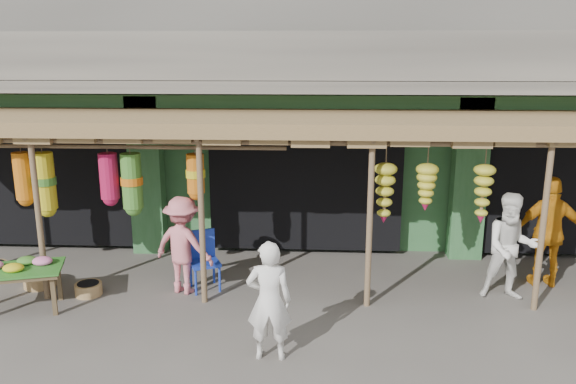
{
  "coord_description": "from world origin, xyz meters",
  "views": [
    {
      "loc": [
        0.22,
        -8.16,
        3.73
      ],
      "look_at": [
        -0.27,
        1.0,
        1.48
      ],
      "focal_mm": 35.0,
      "sensor_mm": 36.0,
      "label": 1
    }
  ],
  "objects_px": {
    "person_front": "(269,301)",
    "person_vendor": "(549,232)",
    "flower_table": "(17,271)",
    "blue_chair": "(203,256)",
    "person_right": "(511,247)",
    "person_shopper": "(183,245)"
  },
  "relations": [
    {
      "from": "person_front",
      "to": "person_vendor",
      "type": "relative_size",
      "value": 0.84
    },
    {
      "from": "flower_table",
      "to": "person_vendor",
      "type": "relative_size",
      "value": 0.8
    },
    {
      "from": "blue_chair",
      "to": "person_right",
      "type": "height_order",
      "value": "person_right"
    },
    {
      "from": "blue_chair",
      "to": "person_shopper",
      "type": "relative_size",
      "value": 0.6
    },
    {
      "from": "blue_chair",
      "to": "person_shopper",
      "type": "distance_m",
      "value": 0.42
    },
    {
      "from": "flower_table",
      "to": "person_right",
      "type": "height_order",
      "value": "person_right"
    },
    {
      "from": "person_right",
      "to": "person_shopper",
      "type": "relative_size",
      "value": 1.07
    },
    {
      "from": "flower_table",
      "to": "person_right",
      "type": "xyz_separation_m",
      "value": [
        7.41,
        0.83,
        0.22
      ]
    },
    {
      "from": "flower_table",
      "to": "person_shopper",
      "type": "xyz_separation_m",
      "value": [
        2.3,
        0.81,
        0.16
      ]
    },
    {
      "from": "person_right",
      "to": "person_shopper",
      "type": "distance_m",
      "value": 5.11
    },
    {
      "from": "person_front",
      "to": "person_shopper",
      "type": "height_order",
      "value": "person_shopper"
    },
    {
      "from": "person_right",
      "to": "person_front",
      "type": "bearing_deg",
      "value": -146.45
    },
    {
      "from": "flower_table",
      "to": "person_shopper",
      "type": "distance_m",
      "value": 2.44
    },
    {
      "from": "person_front",
      "to": "person_shopper",
      "type": "distance_m",
      "value": 2.48
    },
    {
      "from": "person_right",
      "to": "flower_table",
      "type": "bearing_deg",
      "value": -169.0
    },
    {
      "from": "flower_table",
      "to": "blue_chair",
      "type": "distance_m",
      "value": 2.76
    },
    {
      "from": "blue_chair",
      "to": "person_shopper",
      "type": "height_order",
      "value": "person_shopper"
    },
    {
      "from": "person_front",
      "to": "person_shopper",
      "type": "xyz_separation_m",
      "value": [
        -1.54,
        1.95,
        0.02
      ]
    },
    {
      "from": "person_vendor",
      "to": "person_shopper",
      "type": "relative_size",
      "value": 1.17
    },
    {
      "from": "flower_table",
      "to": "person_front",
      "type": "bearing_deg",
      "value": -33.49
    },
    {
      "from": "blue_chair",
      "to": "person_right",
      "type": "relative_size",
      "value": 0.56
    },
    {
      "from": "person_front",
      "to": "person_vendor",
      "type": "bearing_deg",
      "value": -151.08
    }
  ]
}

